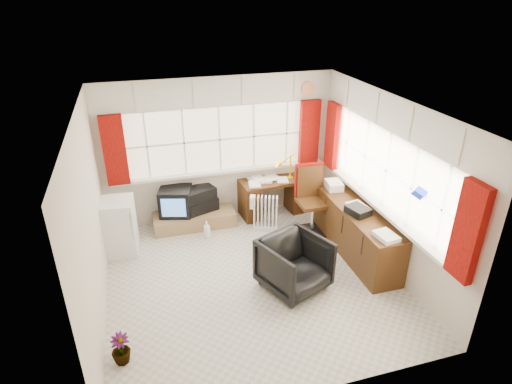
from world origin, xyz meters
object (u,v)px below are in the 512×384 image
desk (272,194)px  radiator (266,216)px  crt_tv (176,201)px  credenza (356,231)px  mini_fridge (118,227)px  office_chair (294,264)px  tv_bench (195,220)px  desk_lamp (291,161)px  task_chair (310,197)px

desk → radiator: bearing=-118.9°
radiator → crt_tv: bearing=159.5°
crt_tv → credenza: bearing=-31.9°
desk → radiator: 0.63m
mini_fridge → office_chair: bearing=-34.9°
tv_bench → crt_tv: size_ratio=2.20×
desk_lamp → tv_bench: (-1.77, -0.06, -0.88)m
mini_fridge → desk: bearing=11.1°
desk → desk_lamp: desk_lamp is taller
crt_tv → office_chair: bearing=-57.7°
task_chair → tv_bench: (-1.87, 0.66, -0.50)m
office_chair → radiator: office_chair is taller
tv_bench → desk: bearing=3.2°
task_chair → office_chair: (-0.81, -1.39, -0.25)m
tv_bench → office_chair: bearing=-62.7°
office_chair → tv_bench: size_ratio=0.59×
radiator → task_chair: bearing=-15.5°
mini_fridge → credenza: bearing=-17.0°
task_chair → radiator: size_ratio=1.88×
crt_tv → mini_fridge: size_ratio=0.72×
desk → office_chair: 2.16m
office_chair → radiator: bearing=63.8°
office_chair → credenza: size_ratio=0.41×
desk_lamp → crt_tv: (-2.05, 0.02, -0.52)m
desk_lamp → mini_fridge: bearing=-170.5°
desk → tv_bench: bearing=-176.8°
radiator → desk_lamp: bearing=39.6°
credenza → mini_fridge: 3.68m
task_chair → office_chair: size_ratio=1.43×
desk_lamp → office_chair: (-0.71, -2.10, -0.63)m
task_chair → tv_bench: bearing=160.6°
desk_lamp → task_chair: 0.81m
mini_fridge → task_chair: bearing=-3.9°
desk_lamp → office_chair: size_ratio=0.58×
radiator → mini_fridge: mini_fridge is taller
tv_bench → mini_fridge: size_ratio=1.58×
task_chair → credenza: 0.98m
radiator → tv_bench: size_ratio=0.45×
mini_fridge → crt_tv: bearing=28.8°
desk_lamp → task_chair: bearing=-81.9°
desk → desk_lamp: 0.71m
credenza → crt_tv: 3.02m
crt_tv → mini_fridge: 1.09m
desk → task_chair: bearing=-60.1°
desk → desk_lamp: size_ratio=2.55×
desk_lamp → tv_bench: 1.98m
office_chair → crt_tv: bearing=99.4°
desk → credenza: credenza is taller
desk → task_chair: task_chair is taller
radiator → tv_bench: bearing=158.3°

